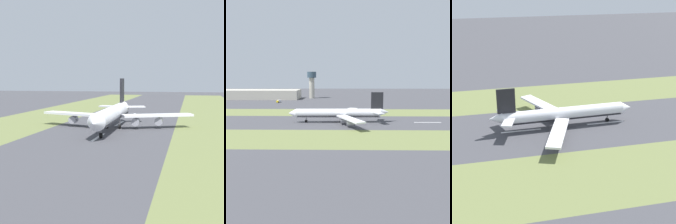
# 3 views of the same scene
# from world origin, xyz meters

# --- Properties ---
(ground_plane) EXTENTS (800.00, 800.00, 0.00)m
(ground_plane) POSITION_xyz_m (0.00, 0.00, 0.00)
(ground_plane) COLOR #424247
(grass_median_west) EXTENTS (40.00, 600.00, 0.01)m
(grass_median_west) POSITION_xyz_m (-45.00, 0.00, 0.00)
(grass_median_west) COLOR olive
(grass_median_west) RESTS_ON ground
(grass_median_east) EXTENTS (40.00, 600.00, 0.01)m
(grass_median_east) POSITION_xyz_m (45.00, 0.00, 0.00)
(grass_median_east) COLOR olive
(grass_median_east) RESTS_ON ground
(centreline_dash_mid) EXTENTS (1.20, 18.00, 0.01)m
(centreline_dash_mid) POSITION_xyz_m (0.00, -16.95, 0.01)
(centreline_dash_mid) COLOR silver
(centreline_dash_mid) RESTS_ON ground
(centreline_dash_far) EXTENTS (1.20, 18.00, 0.01)m
(centreline_dash_far) POSITION_xyz_m (0.00, 23.05, 0.01)
(centreline_dash_far) COLOR silver
(centreline_dash_far) RESTS_ON ground
(airplane_main_jet) EXTENTS (64.11, 67.12, 20.20)m
(airplane_main_jet) POSITION_xyz_m (-0.72, 1.14, 6.02)
(airplane_main_jet) COLOR white
(airplane_main_jet) RESTS_ON ground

